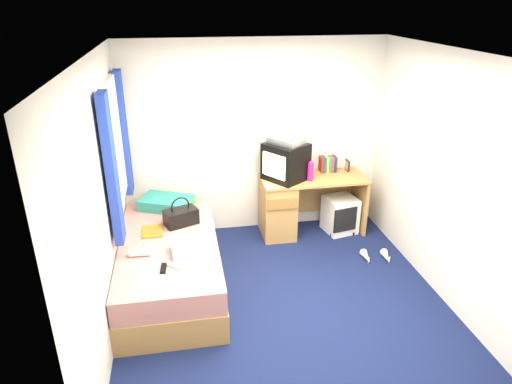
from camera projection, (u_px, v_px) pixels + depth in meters
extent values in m
plane|color=#0C1438|center=(284.00, 303.00, 4.56)|extent=(3.40, 3.40, 0.00)
plane|color=white|center=(291.00, 55.00, 3.60)|extent=(3.40, 3.40, 0.00)
plane|color=silver|center=(255.00, 139.00, 5.62)|extent=(3.20, 0.00, 3.20)
plane|color=silver|center=(358.00, 314.00, 2.54)|extent=(3.20, 0.00, 3.20)
plane|color=silver|center=(102.00, 207.00, 3.83)|extent=(0.00, 3.40, 3.40)
plane|color=silver|center=(451.00, 182.00, 4.33)|extent=(0.00, 3.40, 3.40)
cube|color=#B3854A|center=(171.00, 273.00, 4.79)|extent=(1.00, 2.00, 0.30)
cube|color=#9C6C38|center=(222.00, 289.00, 4.50)|extent=(0.02, 0.70, 0.18)
cube|color=silver|center=(169.00, 251.00, 4.68)|extent=(0.98, 1.98, 0.24)
cube|color=#175A97|center=(167.00, 203.00, 5.31)|extent=(0.68, 0.57, 0.13)
cube|color=#B3854A|center=(313.00, 179.00, 5.66)|extent=(1.30, 0.55, 0.03)
cube|color=#B3854A|center=(277.00, 209.00, 5.74)|extent=(0.40, 0.52, 0.72)
cube|color=#B3854A|center=(359.00, 202.00, 5.91)|extent=(0.04, 0.52, 0.72)
cube|color=#B3854A|center=(325.00, 190.00, 6.04)|extent=(0.78, 0.03, 0.55)
cube|color=white|center=(340.00, 214.00, 5.87)|extent=(0.44, 0.44, 0.46)
cube|color=black|center=(286.00, 161.00, 5.52)|extent=(0.61, 0.61, 0.45)
cube|color=#DBDF8C|center=(274.00, 166.00, 5.38)|extent=(0.21, 0.29, 0.28)
cube|color=silver|center=(286.00, 141.00, 5.42)|extent=(0.46, 0.48, 0.07)
cube|color=maroon|center=(321.00, 164.00, 5.80)|extent=(0.03, 0.13, 0.20)
cube|color=navy|center=(324.00, 164.00, 5.80)|extent=(0.03, 0.13, 0.20)
cube|color=gold|center=(326.00, 164.00, 5.81)|extent=(0.03, 0.13, 0.20)
cube|color=#337F33|center=(329.00, 164.00, 5.81)|extent=(0.03, 0.13, 0.20)
cube|color=#7F337F|center=(332.00, 164.00, 5.82)|extent=(0.03, 0.13, 0.20)
cube|color=#262626|center=(334.00, 164.00, 5.83)|extent=(0.03, 0.13, 0.20)
cube|color=black|center=(347.00, 165.00, 5.85)|extent=(0.02, 0.12, 0.14)
cylinder|color=#C11B73|center=(310.00, 172.00, 5.52)|extent=(0.08, 0.08, 0.22)
cylinder|color=white|center=(308.00, 170.00, 5.61)|extent=(0.06, 0.06, 0.19)
cube|color=black|center=(181.00, 217.00, 4.92)|extent=(0.40, 0.31, 0.17)
torus|color=black|center=(180.00, 206.00, 4.87)|extent=(0.20, 0.10, 0.21)
cube|color=white|center=(187.00, 249.00, 4.38)|extent=(0.31, 0.26, 0.10)
cube|color=gold|center=(152.00, 231.00, 4.79)|extent=(0.22, 0.29, 0.01)
cylinder|color=silver|center=(140.00, 253.00, 4.34)|extent=(0.20, 0.08, 0.07)
cube|color=yellow|center=(174.00, 266.00, 4.19)|extent=(0.21, 0.18, 0.01)
cube|color=black|center=(164.00, 268.00, 4.14)|extent=(0.06, 0.16, 0.02)
cube|color=silver|center=(112.00, 146.00, 4.54)|extent=(0.02, 0.90, 1.10)
cube|color=white|center=(106.00, 86.00, 4.31)|extent=(0.06, 1.06, 0.08)
cube|color=white|center=(120.00, 200.00, 4.78)|extent=(0.06, 1.06, 0.08)
cube|color=navy|center=(111.00, 171.00, 4.04)|extent=(0.08, 0.24, 1.40)
cube|color=navy|center=(123.00, 134.00, 5.10)|extent=(0.08, 0.24, 1.40)
cone|color=white|center=(366.00, 257.00, 5.28)|extent=(0.10, 0.22, 0.09)
cone|color=white|center=(386.00, 257.00, 5.29)|extent=(0.12, 0.23, 0.09)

